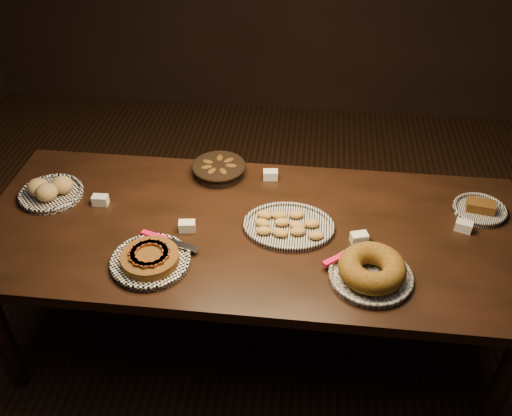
# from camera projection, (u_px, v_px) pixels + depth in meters

# --- Properties ---
(ground) EXTENTS (5.00, 5.00, 0.00)m
(ground) POSITION_uv_depth(u_px,v_px,m) (253.00, 338.00, 2.95)
(ground) COLOR black
(ground) RESTS_ON ground
(buffet_table) EXTENTS (2.40, 1.00, 0.75)m
(buffet_table) POSITION_uv_depth(u_px,v_px,m) (253.00, 240.00, 2.53)
(buffet_table) COLOR black
(buffet_table) RESTS_ON ground
(apple_tart_plate) EXTENTS (0.35, 0.33, 0.06)m
(apple_tart_plate) POSITION_uv_depth(u_px,v_px,m) (150.00, 259.00, 2.29)
(apple_tart_plate) COLOR white
(apple_tart_plate) RESTS_ON buffet_table
(madeleine_platter) EXTENTS (0.39, 0.32, 0.05)m
(madeleine_platter) POSITION_uv_depth(u_px,v_px,m) (288.00, 226.00, 2.46)
(madeleine_platter) COLOR black
(madeleine_platter) RESTS_ON buffet_table
(bundt_cake_plate) EXTENTS (0.36, 0.38, 0.10)m
(bundt_cake_plate) POSITION_uv_depth(u_px,v_px,m) (371.00, 270.00, 2.21)
(bundt_cake_plate) COLOR black
(bundt_cake_plate) RESTS_ON buffet_table
(croissant_basket) EXTENTS (0.29, 0.29, 0.07)m
(croissant_basket) POSITION_uv_depth(u_px,v_px,m) (219.00, 168.00, 2.77)
(croissant_basket) COLOR black
(croissant_basket) RESTS_ON buffet_table
(bread_roll_plate) EXTENTS (0.30, 0.30, 0.09)m
(bread_roll_plate) POSITION_uv_depth(u_px,v_px,m) (50.00, 191.00, 2.64)
(bread_roll_plate) COLOR white
(bread_roll_plate) RESTS_ON buffet_table
(loaf_plate) EXTENTS (0.24, 0.24, 0.06)m
(loaf_plate) POSITION_uv_depth(u_px,v_px,m) (480.00, 209.00, 2.55)
(loaf_plate) COLOR black
(loaf_plate) RESTS_ON buffet_table
(tent_cards) EXTENTS (1.69, 0.48, 0.04)m
(tent_cards) POSITION_uv_depth(u_px,v_px,m) (274.00, 212.00, 2.53)
(tent_cards) COLOR white
(tent_cards) RESTS_ON buffet_table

